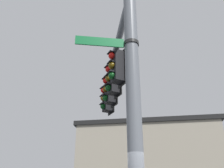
{
  "coord_description": "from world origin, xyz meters",
  "views": [
    {
      "loc": [
        -4.09,
        2.47,
        1.66
      ],
      "look_at": [
        3.17,
        -1.05,
        5.48
      ],
      "focal_mm": 40.39,
      "sensor_mm": 36.0,
      "label": 1
    }
  ],
  "objects_px": {
    "traffic_light_nearest_pole": "(117,67)",
    "traffic_light_mid_inner": "(113,79)",
    "street_name_sign": "(117,43)",
    "traffic_light_arm_end": "(107,99)",
    "traffic_light_mid_outer": "(110,90)"
  },
  "relations": [
    {
      "from": "traffic_light_nearest_pole",
      "to": "traffic_light_mid_inner",
      "type": "bearing_deg",
      "value": -18.37
    },
    {
      "from": "street_name_sign",
      "to": "traffic_light_nearest_pole",
      "type": "bearing_deg",
      "value": -26.55
    },
    {
      "from": "traffic_light_arm_end",
      "to": "traffic_light_mid_outer",
      "type": "bearing_deg",
      "value": 161.63
    },
    {
      "from": "traffic_light_nearest_pole",
      "to": "traffic_light_mid_outer",
      "type": "xyz_separation_m",
      "value": [
        1.7,
        -0.57,
        0.0
      ]
    },
    {
      "from": "traffic_light_mid_inner",
      "to": "traffic_light_arm_end",
      "type": "xyz_separation_m",
      "value": [
        1.7,
        -0.57,
        0.0
      ]
    },
    {
      "from": "traffic_light_mid_inner",
      "to": "street_name_sign",
      "type": "height_order",
      "value": "traffic_light_mid_inner"
    },
    {
      "from": "traffic_light_nearest_pole",
      "to": "traffic_light_mid_outer",
      "type": "relative_size",
      "value": 1.0
    },
    {
      "from": "traffic_light_mid_outer",
      "to": "traffic_light_arm_end",
      "type": "relative_size",
      "value": 1.0
    },
    {
      "from": "traffic_light_mid_inner",
      "to": "street_name_sign",
      "type": "relative_size",
      "value": 0.96
    },
    {
      "from": "traffic_light_mid_outer",
      "to": "street_name_sign",
      "type": "xyz_separation_m",
      "value": [
        -3.57,
        1.5,
        -0.57
      ]
    },
    {
      "from": "traffic_light_nearest_pole",
      "to": "street_name_sign",
      "type": "relative_size",
      "value": 0.96
    },
    {
      "from": "traffic_light_nearest_pole",
      "to": "traffic_light_mid_inner",
      "type": "height_order",
      "value": "same"
    },
    {
      "from": "traffic_light_nearest_pole",
      "to": "traffic_light_mid_inner",
      "type": "relative_size",
      "value": 1.0
    },
    {
      "from": "traffic_light_nearest_pole",
      "to": "traffic_light_arm_end",
      "type": "bearing_deg",
      "value": -18.37
    },
    {
      "from": "traffic_light_nearest_pole",
      "to": "street_name_sign",
      "type": "distance_m",
      "value": 2.16
    }
  ]
}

